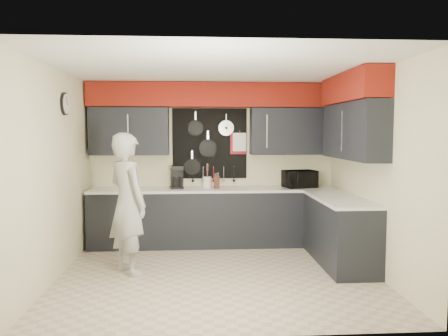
{
  "coord_description": "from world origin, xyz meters",
  "views": [
    {
      "loc": [
        -0.27,
        -5.45,
        1.81
      ],
      "look_at": [
        0.11,
        0.5,
        1.32
      ],
      "focal_mm": 35.0,
      "sensor_mm": 36.0,
      "label": 1
    }
  ],
  "objects": [
    {
      "name": "person",
      "position": [
        -1.15,
        0.12,
        0.9
      ],
      "size": [
        0.76,
        0.78,
        1.81
      ],
      "primitive_type": "imported",
      "rotation": [
        0.0,
        0.0,
        2.27
      ],
      "color": "#A2A3A0",
      "rests_on": "ground"
    },
    {
      "name": "back_wall_assembly",
      "position": [
        0.01,
        1.6,
        2.01
      ],
      "size": [
        4.0,
        0.36,
        2.6
      ],
      "color": "beige",
      "rests_on": "ground"
    },
    {
      "name": "coffee_maker",
      "position": [
        -0.58,
        1.48,
        1.11
      ],
      "size": [
        0.23,
        0.27,
        0.36
      ],
      "rotation": [
        0.0,
        0.0,
        0.14
      ],
      "color": "black",
      "rests_on": "base_cabinets"
    },
    {
      "name": "right_wall_assembly",
      "position": [
        1.85,
        0.26,
        1.94
      ],
      "size": [
        0.36,
        3.5,
        2.6
      ],
      "color": "beige",
      "rests_on": "ground"
    },
    {
      "name": "left_wall_assembly",
      "position": [
        -1.99,
        0.02,
        1.33
      ],
      "size": [
        0.05,
        3.5,
        2.6
      ],
      "color": "beige",
      "rests_on": "ground"
    },
    {
      "name": "knife_block",
      "position": [
        0.05,
        1.4,
        1.02
      ],
      "size": [
        0.1,
        0.1,
        0.2
      ],
      "primitive_type": "cube",
      "rotation": [
        0.0,
        0.0,
        -0.07
      ],
      "color": "#3C1C13",
      "rests_on": "base_cabinets"
    },
    {
      "name": "ground",
      "position": [
        0.0,
        0.0,
        0.0
      ],
      "size": [
        4.0,
        4.0,
        0.0
      ],
      "primitive_type": "plane",
      "color": "#C4B099",
      "rests_on": "ground"
    },
    {
      "name": "microwave",
      "position": [
        1.39,
        1.45,
        1.06
      ],
      "size": [
        0.56,
        0.44,
        0.28
      ],
      "primitive_type": "imported",
      "rotation": [
        0.0,
        0.0,
        0.22
      ],
      "color": "black",
      "rests_on": "base_cabinets"
    },
    {
      "name": "utensil_crock",
      "position": [
        -0.1,
        1.51,
        1.01
      ],
      "size": [
        0.14,
        0.14,
        0.18
      ],
      "primitive_type": "cylinder",
      "color": "white",
      "rests_on": "base_cabinets"
    },
    {
      "name": "base_cabinets",
      "position": [
        0.49,
        1.13,
        0.46
      ],
      "size": [
        3.95,
        2.2,
        0.92
      ],
      "color": "black",
      "rests_on": "ground"
    }
  ]
}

